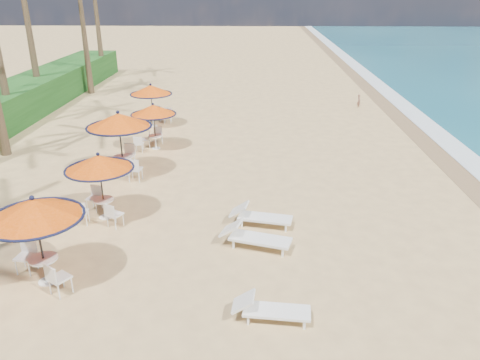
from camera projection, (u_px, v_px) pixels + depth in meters
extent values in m
plane|color=tan|center=(250.00, 286.00, 11.75)|extent=(160.00, 160.00, 0.00)
cube|color=white|center=(464.00, 156.00, 20.66)|extent=(1.20, 140.00, 0.04)
cube|color=olive|center=(443.00, 156.00, 20.69)|extent=(1.40, 140.00, 0.02)
cylinder|color=black|center=(40.00, 242.00, 11.46)|extent=(0.05, 0.05, 2.32)
cone|color=#E05513|center=(34.00, 209.00, 11.11)|extent=(2.32, 2.32, 0.50)
torus|color=black|center=(35.00, 218.00, 11.20)|extent=(2.32, 2.32, 0.07)
sphere|color=black|center=(32.00, 198.00, 11.00)|extent=(0.12, 0.12, 0.12)
cylinder|color=white|center=(43.00, 259.00, 11.64)|extent=(0.71, 0.71, 0.04)
cylinder|color=white|center=(45.00, 270.00, 11.77)|extent=(0.08, 0.08, 0.71)
cylinder|color=black|center=(102.00, 187.00, 14.79)|extent=(0.05, 0.05, 2.15)
cone|color=#E05513|center=(99.00, 162.00, 14.47)|extent=(2.15, 2.15, 0.47)
torus|color=black|center=(100.00, 169.00, 14.55)|extent=(2.15, 2.15, 0.07)
sphere|color=black|center=(98.00, 154.00, 14.36)|extent=(0.11, 0.11, 0.11)
cylinder|color=white|center=(103.00, 200.00, 14.96)|extent=(0.65, 0.65, 0.04)
cylinder|color=white|center=(104.00, 208.00, 15.08)|extent=(0.07, 0.07, 0.65)
cylinder|color=black|center=(121.00, 145.00, 18.15)|extent=(0.05, 0.05, 2.50)
cone|color=#E05513|center=(118.00, 120.00, 17.77)|extent=(2.50, 2.50, 0.54)
torus|color=black|center=(119.00, 127.00, 17.87)|extent=(2.51, 2.51, 0.08)
sphere|color=black|center=(118.00, 112.00, 17.65)|extent=(0.13, 0.13, 0.13)
cylinder|color=white|center=(122.00, 157.00, 18.35)|extent=(0.76, 0.76, 0.04)
cylinder|color=white|center=(123.00, 166.00, 18.49)|extent=(0.09, 0.09, 0.76)
cylinder|color=black|center=(154.00, 127.00, 21.21)|extent=(0.04, 0.04, 2.05)
cone|color=#E05513|center=(153.00, 110.00, 20.90)|extent=(2.05, 2.05, 0.45)
torus|color=black|center=(154.00, 114.00, 20.98)|extent=(2.06, 2.06, 0.06)
sphere|color=black|center=(153.00, 104.00, 20.80)|extent=(0.11, 0.11, 0.11)
cylinder|color=white|center=(155.00, 136.00, 21.38)|extent=(0.63, 0.63, 0.04)
cylinder|color=white|center=(156.00, 142.00, 21.49)|extent=(0.07, 0.07, 0.63)
cylinder|color=black|center=(152.00, 106.00, 24.60)|extent=(0.05, 0.05, 2.19)
cone|color=#E05513|center=(151.00, 90.00, 24.27)|extent=(2.19, 2.19, 0.48)
torus|color=black|center=(151.00, 94.00, 24.35)|extent=(2.20, 2.20, 0.07)
sphere|color=black|center=(150.00, 84.00, 24.16)|extent=(0.11, 0.11, 0.11)
cylinder|color=white|center=(153.00, 114.00, 24.77)|extent=(0.67, 0.67, 0.04)
cylinder|color=white|center=(153.00, 120.00, 24.90)|extent=(0.08, 0.08, 0.67)
cube|color=white|center=(277.00, 311.00, 10.45)|extent=(1.55, 0.68, 0.06)
cube|color=white|center=(243.00, 301.00, 10.46)|extent=(0.55, 0.59, 0.37)
cube|color=white|center=(277.00, 316.00, 10.51)|extent=(0.05, 0.05, 0.21)
cube|color=white|center=(260.00, 239.00, 13.33)|extent=(1.86, 1.10, 0.07)
cube|color=white|center=(231.00, 227.00, 13.49)|extent=(0.74, 0.78, 0.44)
cube|color=white|center=(260.00, 244.00, 13.39)|extent=(0.06, 0.06, 0.25)
cube|color=white|center=(265.00, 218.00, 14.58)|extent=(1.76, 0.92, 0.07)
cube|color=white|center=(239.00, 209.00, 14.67)|extent=(0.67, 0.71, 0.41)
cube|color=white|center=(265.00, 222.00, 14.64)|extent=(0.06, 0.06, 0.24)
cone|color=brown|center=(25.00, 7.00, 27.14)|extent=(0.44, 0.44, 11.56)
cone|color=brown|center=(84.00, 35.00, 31.15)|extent=(0.44, 0.44, 7.75)
cone|color=brown|center=(97.00, 23.00, 35.98)|extent=(0.44, 0.44, 8.62)
imported|color=#895845|center=(359.00, 100.00, 28.66)|extent=(0.21, 0.32, 0.88)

